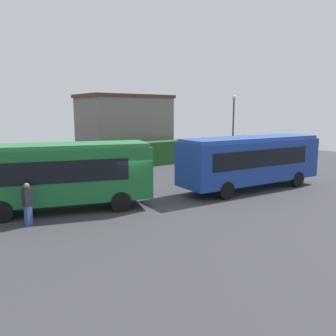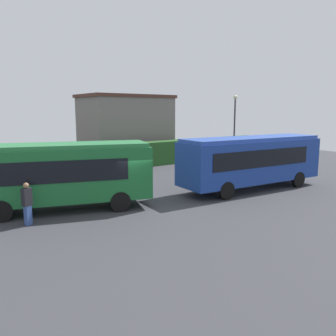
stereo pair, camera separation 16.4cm
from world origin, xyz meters
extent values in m
plane|color=#38383D|center=(0.00, 0.00, 0.00)|extent=(64.00, 64.00, 0.00)
cube|color=#19602D|center=(-3.22, 1.38, 1.82)|extent=(8.89, 5.15, 2.55)
cube|color=#27723C|center=(-3.22, 1.38, 3.20)|extent=(8.58, 4.88, 0.20)
cube|color=black|center=(-3.09, 2.67, 2.13)|extent=(6.31, 2.22, 1.02)
cube|color=black|center=(-3.91, 0.29, 2.13)|extent=(6.31, 2.22, 1.02)
cube|color=black|center=(0.84, -0.02, 2.13)|extent=(0.71, 1.94, 1.07)
cube|color=silver|center=(0.84, -0.02, 2.92)|extent=(0.49, 1.31, 0.28)
cylinder|color=black|center=(-0.34, 1.60, 0.50)|extent=(1.04, 0.59, 1.00)
cylinder|color=black|center=(-1.09, -0.57, 0.50)|extent=(1.04, 0.59, 1.00)
cylinder|color=black|center=(-5.34, 3.33, 0.50)|extent=(1.04, 0.59, 1.00)
cylinder|color=black|center=(-6.09, 1.17, 0.50)|extent=(1.04, 0.59, 1.00)
sphere|color=silver|center=(1.07, 0.62, 0.90)|extent=(0.22, 0.22, 0.22)
sphere|color=silver|center=(0.63, -0.67, 0.90)|extent=(0.22, 0.22, 0.22)
cube|color=navy|center=(7.89, -1.11, 1.81)|extent=(9.90, 3.47, 2.52)
cube|color=#2747A0|center=(7.89, -1.11, 3.17)|extent=(9.59, 3.24, 0.20)
cube|color=black|center=(7.72, 0.20, 2.11)|extent=(7.54, 0.77, 1.01)
cube|color=black|center=(7.47, -2.36, 2.11)|extent=(7.54, 0.77, 1.01)
cube|color=black|center=(12.73, -1.58, 2.11)|extent=(0.24, 2.08, 1.06)
cube|color=silver|center=(12.73, -1.58, 2.89)|extent=(0.17, 1.40, 0.28)
cylinder|color=black|center=(11.00, -0.23, 0.50)|extent=(1.02, 0.37, 1.00)
cylinder|color=black|center=(10.77, -2.57, 0.50)|extent=(1.02, 0.37, 1.00)
cylinder|color=black|center=(5.01, 0.35, 0.50)|extent=(1.02, 0.37, 1.00)
cylinder|color=black|center=(4.79, -1.99, 0.50)|extent=(1.02, 0.37, 1.00)
sphere|color=silver|center=(12.82, -0.88, 0.90)|extent=(0.22, 0.22, 0.22)
sphere|color=silver|center=(12.68, -2.28, 0.90)|extent=(0.22, 0.22, 0.22)
cube|color=#334C8C|center=(-5.25, 0.01, 0.43)|extent=(0.32, 0.31, 0.87)
cube|color=black|center=(-5.25, 0.01, 1.25)|extent=(0.46, 0.38, 0.76)
sphere|color=#8C6647|center=(-5.25, 0.01, 1.75)|extent=(0.24, 0.24, 0.24)
cube|color=maroon|center=(-3.28, 4.77, 0.39)|extent=(0.39, 0.39, 0.78)
cube|color=#334C8C|center=(-3.28, 4.77, 1.12)|extent=(0.53, 0.52, 0.68)
sphere|color=beige|center=(-3.28, 4.77, 1.57)|extent=(0.21, 0.21, 0.21)
cube|color=silver|center=(6.88, 1.51, 0.39)|extent=(0.34, 0.36, 0.79)
cube|color=black|center=(6.88, 1.51, 1.13)|extent=(0.42, 0.51, 0.69)
sphere|color=brown|center=(6.88, 1.51, 1.59)|extent=(0.22, 0.22, 0.22)
cube|color=#255222|center=(0.00, 10.64, 1.05)|extent=(44.00, 1.53, 2.11)
cube|color=slate|center=(8.19, 14.85, 3.04)|extent=(8.25, 5.14, 6.08)
cube|color=#4C2D23|center=(8.19, 14.85, 6.23)|extent=(8.58, 5.34, 0.30)
cone|color=orange|center=(12.47, 4.66, 0.30)|extent=(0.36, 0.36, 0.60)
cylinder|color=#38383D|center=(13.96, 5.92, 2.92)|extent=(0.14, 0.14, 5.84)
sphere|color=beige|center=(13.96, 5.92, 6.02)|extent=(0.36, 0.36, 0.36)
camera|label=1|loc=(-9.13, -14.92, 4.86)|focal=36.99mm
camera|label=2|loc=(-9.00, -15.02, 4.86)|focal=36.99mm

